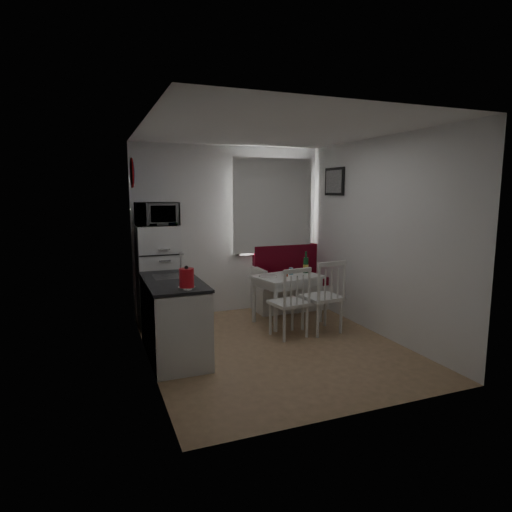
{
  "coord_description": "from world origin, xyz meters",
  "views": [
    {
      "loc": [
        -2.04,
        -4.64,
        1.9
      ],
      "look_at": [
        -0.04,
        0.5,
        1.07
      ],
      "focal_mm": 30.0,
      "sensor_mm": 36.0,
      "label": 1
    }
  ],
  "objects_px": {
    "dining_table": "(287,281)",
    "chair_right": "(326,289)",
    "bench": "(296,287)",
    "fridge": "(158,276)",
    "microwave": "(157,214)",
    "chair_left": "(292,295)",
    "kettle": "(187,278)",
    "wine_bottle": "(306,262)",
    "kitchen_counter": "(174,318)"
  },
  "relations": [
    {
      "from": "chair_right",
      "to": "microwave",
      "type": "bearing_deg",
      "value": 144.13
    },
    {
      "from": "microwave",
      "to": "wine_bottle",
      "type": "xyz_separation_m",
      "value": [
        2.12,
        -0.39,
        -0.74
      ]
    },
    {
      "from": "kitchen_counter",
      "to": "chair_left",
      "type": "relative_size",
      "value": 2.62
    },
    {
      "from": "kitchen_counter",
      "to": "wine_bottle",
      "type": "bearing_deg",
      "value": 20.61
    },
    {
      "from": "bench",
      "to": "wine_bottle",
      "type": "relative_size",
      "value": 4.45
    },
    {
      "from": "kitchen_counter",
      "to": "chair_left",
      "type": "height_order",
      "value": "kitchen_counter"
    },
    {
      "from": "chair_left",
      "to": "microwave",
      "type": "distance_m",
      "value": 2.16
    },
    {
      "from": "kettle",
      "to": "wine_bottle",
      "type": "height_order",
      "value": "kettle"
    },
    {
      "from": "kitchen_counter",
      "to": "wine_bottle",
      "type": "relative_size",
      "value": 4.08
    },
    {
      "from": "fridge",
      "to": "microwave",
      "type": "distance_m",
      "value": 0.88
    },
    {
      "from": "bench",
      "to": "microwave",
      "type": "relative_size",
      "value": 2.5
    },
    {
      "from": "kitchen_counter",
      "to": "fridge",
      "type": "height_order",
      "value": "fridge"
    },
    {
      "from": "kettle",
      "to": "bench",
      "type": "bearing_deg",
      "value": 40.53
    },
    {
      "from": "fridge",
      "to": "microwave",
      "type": "relative_size",
      "value": 2.49
    },
    {
      "from": "chair_left",
      "to": "wine_bottle",
      "type": "relative_size",
      "value": 1.56
    },
    {
      "from": "microwave",
      "to": "kettle",
      "type": "xyz_separation_m",
      "value": [
        0.03,
        -1.73,
        -0.57
      ]
    },
    {
      "from": "microwave",
      "to": "fridge",
      "type": "bearing_deg",
      "value": 90.0
    },
    {
      "from": "fridge",
      "to": "microwave",
      "type": "xyz_separation_m",
      "value": [
        0.0,
        -0.05,
        0.88
      ]
    },
    {
      "from": "bench",
      "to": "fridge",
      "type": "bearing_deg",
      "value": -177.11
    },
    {
      "from": "bench",
      "to": "chair_left",
      "type": "height_order",
      "value": "bench"
    },
    {
      "from": "bench",
      "to": "dining_table",
      "type": "xyz_separation_m",
      "value": [
        -0.48,
        -0.65,
        0.28
      ]
    },
    {
      "from": "chair_left",
      "to": "bench",
      "type": "bearing_deg",
      "value": 52.52
    },
    {
      "from": "bench",
      "to": "chair_right",
      "type": "height_order",
      "value": "bench"
    },
    {
      "from": "wine_bottle",
      "to": "kettle",
      "type": "bearing_deg",
      "value": -147.31
    },
    {
      "from": "kettle",
      "to": "chair_left",
      "type": "bearing_deg",
      "value": 21.06
    },
    {
      "from": "wine_bottle",
      "to": "dining_table",
      "type": "bearing_deg",
      "value": -164.05
    },
    {
      "from": "dining_table",
      "to": "chair_left",
      "type": "distance_m",
      "value": 0.71
    },
    {
      "from": "chair_right",
      "to": "microwave",
      "type": "distance_m",
      "value": 2.52
    },
    {
      "from": "fridge",
      "to": "wine_bottle",
      "type": "bearing_deg",
      "value": -11.79
    },
    {
      "from": "kitchen_counter",
      "to": "chair_left",
      "type": "distance_m",
      "value": 1.54
    },
    {
      "from": "kitchen_counter",
      "to": "fridge",
      "type": "bearing_deg",
      "value": 89.1
    },
    {
      "from": "bench",
      "to": "chair_right",
      "type": "xyz_separation_m",
      "value": [
        -0.23,
        -1.33,
        0.28
      ]
    },
    {
      "from": "chair_right",
      "to": "microwave",
      "type": "relative_size",
      "value": 0.93
    },
    {
      "from": "chair_left",
      "to": "microwave",
      "type": "height_order",
      "value": "microwave"
    },
    {
      "from": "chair_right",
      "to": "bench",
      "type": "bearing_deg",
      "value": 74.35
    },
    {
      "from": "dining_table",
      "to": "microwave",
      "type": "distance_m",
      "value": 2.08
    },
    {
      "from": "bench",
      "to": "kettle",
      "type": "xyz_separation_m",
      "value": [
        -2.21,
        -1.89,
        0.68
      ]
    },
    {
      "from": "kitchen_counter",
      "to": "kettle",
      "type": "xyz_separation_m",
      "value": [
        0.05,
        -0.54,
        0.57
      ]
    },
    {
      "from": "chair_left",
      "to": "fridge",
      "type": "bearing_deg",
      "value": 132.84
    },
    {
      "from": "dining_table",
      "to": "wine_bottle",
      "type": "xyz_separation_m",
      "value": [
        0.35,
        0.1,
        0.24
      ]
    },
    {
      "from": "fridge",
      "to": "microwave",
      "type": "bearing_deg",
      "value": -90.0
    },
    {
      "from": "chair_left",
      "to": "kettle",
      "type": "xyz_separation_m",
      "value": [
        -1.49,
        -0.57,
        0.44
      ]
    },
    {
      "from": "bench",
      "to": "dining_table",
      "type": "distance_m",
      "value": 0.86
    },
    {
      "from": "dining_table",
      "to": "chair_right",
      "type": "distance_m",
      "value": 0.72
    },
    {
      "from": "dining_table",
      "to": "chair_left",
      "type": "xyz_separation_m",
      "value": [
        -0.25,
        -0.67,
        -0.04
      ]
    },
    {
      "from": "chair_left",
      "to": "microwave",
      "type": "bearing_deg",
      "value": 134.02
    },
    {
      "from": "wine_bottle",
      "to": "chair_left",
      "type": "bearing_deg",
      "value": -128.05
    },
    {
      "from": "fridge",
      "to": "kettle",
      "type": "relative_size",
      "value": 5.94
    },
    {
      "from": "chair_left",
      "to": "fridge",
      "type": "distance_m",
      "value": 1.94
    },
    {
      "from": "dining_table",
      "to": "microwave",
      "type": "bearing_deg",
      "value": 151.97
    }
  ]
}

